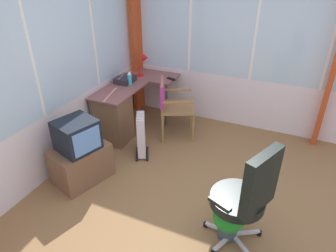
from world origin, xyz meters
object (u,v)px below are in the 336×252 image
at_px(tv_remote, 171,79).
at_px(office_chair, 247,194).
at_px(paper_tray, 125,79).
at_px(spray_bottle, 130,78).
at_px(tv_on_stand, 80,155).
at_px(potted_plant, 230,217).
at_px(space_heater, 141,135).
at_px(desk, 117,114).
at_px(desk_lamp, 144,62).
at_px(wooden_armchair, 169,101).

bearing_deg(tv_remote, office_chair, -123.44).
distance_m(tv_remote, paper_tray, 0.71).
bearing_deg(tv_remote, spray_bottle, 151.30).
xyz_separation_m(tv_on_stand, potted_plant, (-0.14, -1.84, -0.10)).
bearing_deg(office_chair, space_heater, 58.79).
height_order(desk, tv_on_stand, tv_on_stand).
height_order(desk_lamp, office_chair, office_chair).
bearing_deg(office_chair, spray_bottle, 52.92).
bearing_deg(spray_bottle, space_heater, -140.80).
height_order(paper_tray, office_chair, office_chair).
bearing_deg(tv_remote, desk_lamp, 104.69).
relative_size(paper_tray, tv_on_stand, 0.37).
height_order(tv_on_stand, potted_plant, tv_on_stand).
bearing_deg(office_chair, desk_lamp, 45.40).
relative_size(tv_on_stand, space_heater, 1.31).
height_order(space_heater, potted_plant, space_heater).
bearing_deg(desk_lamp, paper_tray, 164.64).
height_order(office_chair, space_heater, office_chair).
xyz_separation_m(paper_tray, potted_plant, (-1.57, -2.05, -0.51)).
distance_m(space_heater, potted_plant, 1.69).
distance_m(desk, paper_tray, 0.57).
bearing_deg(paper_tray, wooden_armchair, -92.48).
relative_size(tv_on_stand, potted_plant, 1.89).
bearing_deg(wooden_armchair, desk_lamp, 54.56).
distance_m(spray_bottle, paper_tray, 0.14).
height_order(paper_tray, potted_plant, paper_tray).
bearing_deg(potted_plant, tv_on_stand, 85.69).
distance_m(desk, spray_bottle, 0.56).
height_order(tv_remote, office_chair, office_chair).
distance_m(desk, tv_remote, 1.02).
bearing_deg(tv_on_stand, desk, 7.21).
height_order(spray_bottle, space_heater, spray_bottle).
height_order(desk_lamp, tv_remote, desk_lamp).
bearing_deg(office_chair, tv_on_stand, 84.74).
relative_size(paper_tray, office_chair, 0.27).
distance_m(desk, desk_lamp, 1.00).
height_order(paper_tray, tv_on_stand, paper_tray).
relative_size(wooden_armchair, office_chair, 0.80).
relative_size(desk_lamp, spray_bottle, 1.56).
distance_m(spray_bottle, space_heater, 0.94).
distance_m(desk_lamp, wooden_armchair, 0.86).
bearing_deg(potted_plant, paper_tray, 52.53).
bearing_deg(space_heater, spray_bottle, 39.20).
height_order(tv_remote, space_heater, tv_remote).
xyz_separation_m(desk, tv_remote, (0.81, -0.52, 0.34)).
bearing_deg(paper_tray, tv_on_stand, -171.83).
xyz_separation_m(desk_lamp, paper_tray, (-0.42, 0.11, -0.17)).
xyz_separation_m(desk_lamp, spray_bottle, (-0.48, -0.00, -0.11)).
xyz_separation_m(office_chair, space_heater, (0.94, 1.56, -0.31)).
xyz_separation_m(desk, space_heater, (-0.25, -0.54, -0.08)).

